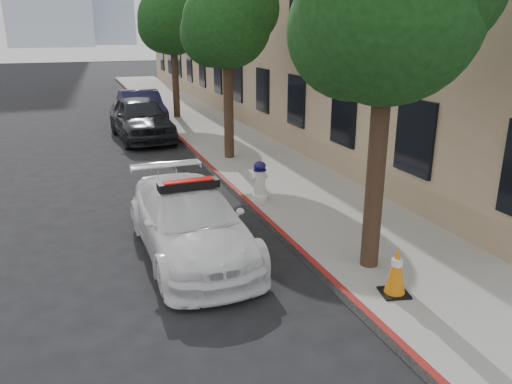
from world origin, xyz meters
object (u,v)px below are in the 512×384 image
object	(u,v)px
fire_hydrant	(260,181)
police_car	(190,221)
parked_car_far	(141,108)
traffic_cone	(396,271)
parked_car_mid	(141,118)

from	to	relation	value
fire_hydrant	police_car	bearing A→B (deg)	-138.06
parked_car_far	fire_hydrant	bearing A→B (deg)	-85.31
police_car	parked_car_far	xyz separation A→B (m)	(0.98, 13.39, 0.10)
police_car	fire_hydrant	distance (m)	2.93
police_car	traffic_cone	bearing A→B (deg)	-49.51
police_car	fire_hydrant	size ratio (longest dim) A/B	4.79
parked_car_mid	traffic_cone	size ratio (longest dim) A/B	6.01
police_car	fire_hydrant	bearing A→B (deg)	42.58
fire_hydrant	traffic_cone	world-z (taller)	fire_hydrant
parked_car_far	traffic_cone	xyz separation A→B (m)	(1.51, -16.21, -0.21)
parked_car_far	traffic_cone	bearing A→B (deg)	-85.75
police_car	parked_car_far	world-z (taller)	parked_car_far
parked_car_mid	parked_car_far	distance (m)	2.84
police_car	parked_car_far	size ratio (longest dim) A/B	0.98
police_car	traffic_cone	world-z (taller)	police_car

